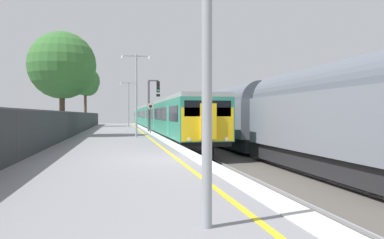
% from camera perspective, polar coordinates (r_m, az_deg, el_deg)
% --- Properties ---
extents(ground, '(17.40, 110.00, 1.21)m').
position_cam_1_polar(ground, '(14.34, 9.82, -7.80)').
color(ground, gray).
extents(commuter_train_at_platform, '(2.83, 60.08, 3.81)m').
position_cam_1_polar(commuter_train_at_platform, '(49.29, -5.40, 0.43)').
color(commuter_train_at_platform, '#2D846B').
rests_on(commuter_train_at_platform, ground).
extents(freight_train_adjacent_track, '(2.60, 51.88, 4.50)m').
position_cam_1_polar(freight_train_adjacent_track, '(35.78, 3.06, 0.62)').
color(freight_train_adjacent_track, '#232326').
rests_on(freight_train_adjacent_track, ground).
extents(signal_gantry, '(1.10, 0.24, 4.62)m').
position_cam_1_polar(signal_gantry, '(35.70, -5.80, 2.93)').
color(signal_gantry, '#47474C').
rests_on(signal_gantry, ground).
extents(speed_limit_sign, '(0.59, 0.08, 2.49)m').
position_cam_1_polar(speed_limit_sign, '(32.35, -6.00, 0.86)').
color(speed_limit_sign, '#59595B').
rests_on(speed_limit_sign, ground).
extents(platform_lamp_mid, '(2.00, 0.20, 5.53)m').
position_cam_1_polar(platform_lamp_mid, '(26.78, -8.03, 4.47)').
color(platform_lamp_mid, '#93999E').
rests_on(platform_lamp_mid, ground).
extents(platform_lamp_far, '(2.00, 0.20, 5.42)m').
position_cam_1_polar(platform_lamp_far, '(48.29, -9.13, 2.72)').
color(platform_lamp_far, '#93999E').
rests_on(platform_lamp_far, ground).
extents(platform_back_fence, '(0.07, 99.00, 1.72)m').
position_cam_1_polar(platform_back_fence, '(13.68, -23.86, -1.92)').
color(platform_back_fence, '#282B2D').
rests_on(platform_back_fence, ground).
extents(background_tree_left, '(4.63, 4.63, 7.23)m').
position_cam_1_polar(background_tree_left, '(28.89, -18.00, 7.17)').
color(background_tree_left, '#473323').
rests_on(background_tree_left, ground).
extents(background_tree_centre, '(3.63, 3.66, 7.54)m').
position_cam_1_polar(background_tree_centre, '(51.99, -15.02, 5.16)').
color(background_tree_centre, '#473323').
rests_on(background_tree_centre, ground).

